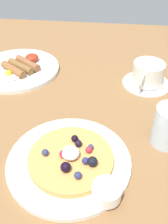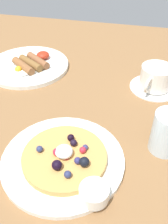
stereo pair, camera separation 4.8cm
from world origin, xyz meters
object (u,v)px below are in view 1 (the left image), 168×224
object	(u,v)px
pancake_plate	(69,161)
breakfast_plate	(18,69)
coffee_cup	(148,73)
water_glass	(168,127)
syrup_ramekin	(107,192)
coffee_saucer	(146,83)

from	to	relation	value
pancake_plate	breakfast_plate	world-z (taller)	breakfast_plate
pancake_plate	coffee_cup	size ratio (longest dim) A/B	2.16
coffee_cup	water_glass	distance (cm)	22.75
breakfast_plate	pancake_plate	bearing A→B (deg)	-57.49
pancake_plate	water_glass	distance (cm)	21.61
syrup_ramekin	water_glass	xyz separation A→B (cm)	(11.91, 15.32, 2.05)
pancake_plate	coffee_cup	bearing A→B (deg)	60.53
coffee_saucer	pancake_plate	bearing A→B (deg)	-119.44
pancake_plate	water_glass	world-z (taller)	water_glass
coffee_saucer	coffee_cup	bearing A→B (deg)	-111.61
syrup_ramekin	coffee_saucer	size ratio (longest dim) A/B	0.38
coffee_cup	water_glass	size ratio (longest dim) A/B	1.25
breakfast_plate	coffee_saucer	world-z (taller)	breakfast_plate
breakfast_plate	water_glass	world-z (taller)	water_glass
pancake_plate	coffee_saucer	distance (cm)	35.46
coffee_saucer	water_glass	xyz separation A→B (cm)	(2.20, -22.76, 4.22)
coffee_saucer	water_glass	distance (cm)	23.25
syrup_ramekin	coffee_cup	xyz separation A→B (cm)	(9.65, 37.94, 1.26)
coffee_saucer	breakfast_plate	bearing A→B (deg)	175.86
coffee_cup	water_glass	bearing A→B (deg)	-84.30
pancake_plate	coffee_cup	xyz separation A→B (cm)	(17.37, 30.74, 3.17)
pancake_plate	coffee_cup	distance (cm)	35.45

